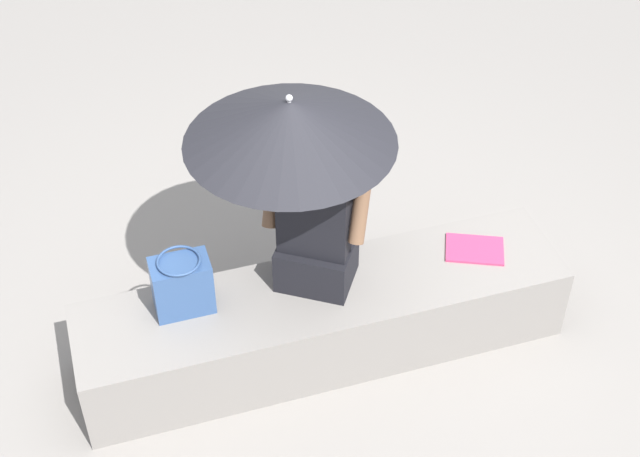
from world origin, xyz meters
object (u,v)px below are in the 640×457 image
Objects in this scene: parasol at (290,122)px; handbag_black at (182,285)px; person_seated at (316,216)px; magazine at (475,249)px.

parasol is 3.36× the size of handbag_black.
parasol is at bearing 139.26° from person_seated.
person_seated is at bearing -0.29° from handbag_black.
magazine is at bearing -1.86° from handbag_black.
magazine is (1.43, -0.05, -0.14)m from handbag_black.
handbag_black is (-0.63, 0.00, -0.24)m from person_seated.
parasol is 3.57× the size of magazine.
person_seated is 3.03× the size of handbag_black.
parasol is at bearing -163.74° from magazine.
magazine is (0.80, -0.04, -0.38)m from person_seated.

